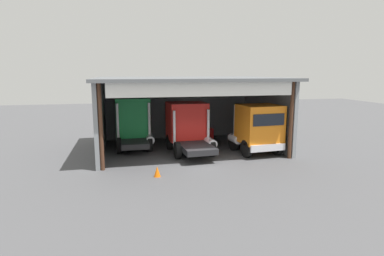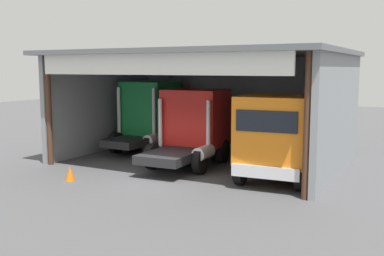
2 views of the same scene
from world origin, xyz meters
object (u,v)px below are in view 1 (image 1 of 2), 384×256
(oil_drum, at_px, (205,134))
(traffic_cone, at_px, (157,172))
(truck_green_left_bay, at_px, (133,122))
(truck_orange_center_right_bay, at_px, (257,128))
(truck_red_center_bay, at_px, (188,126))
(tool_cart, at_px, (207,135))

(oil_drum, distance_m, traffic_cone, 10.06)
(truck_green_left_bay, relative_size, traffic_cone, 8.24)
(truck_green_left_bay, height_order, truck_orange_center_right_bay, truck_green_left_bay)
(truck_red_center_bay, bearing_deg, oil_drum, 57.16)
(traffic_cone, bearing_deg, truck_red_center_bay, 61.37)
(truck_orange_center_right_bay, bearing_deg, truck_green_left_bay, -28.37)
(oil_drum, bearing_deg, traffic_cone, -119.15)
(traffic_cone, bearing_deg, truck_orange_center_right_bay, 25.45)
(truck_orange_center_right_bay, bearing_deg, traffic_cone, 20.93)
(truck_green_left_bay, relative_size, tool_cart, 4.61)
(oil_drum, bearing_deg, truck_red_center_bay, -119.84)
(tool_cart, bearing_deg, truck_orange_center_right_bay, -65.16)
(tool_cart, bearing_deg, traffic_cone, -121.41)
(truck_orange_center_right_bay, distance_m, tool_cart, 5.32)
(truck_green_left_bay, xyz_separation_m, traffic_cone, (0.93, -6.92, -1.64))
(truck_green_left_bay, bearing_deg, truck_orange_center_right_bay, -24.18)
(tool_cart, distance_m, traffic_cone, 9.44)
(truck_green_left_bay, height_order, traffic_cone, truck_green_left_bay)
(oil_drum, xyz_separation_m, tool_cart, (0.02, -0.73, 0.07))
(truck_red_center_bay, bearing_deg, tool_cart, 51.36)
(truck_red_center_bay, bearing_deg, traffic_cone, -121.63)
(truck_red_center_bay, height_order, oil_drum, truck_red_center_bay)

